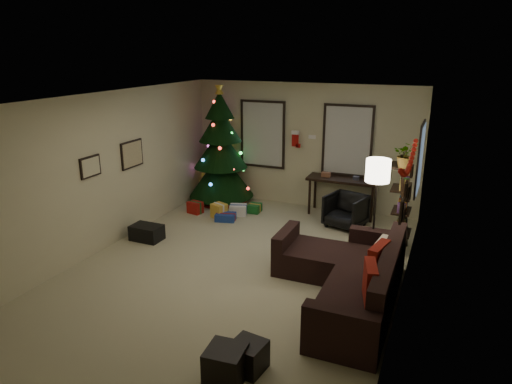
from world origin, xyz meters
TOP-DOWN VIEW (x-y plane):
  - floor at (0.00, 0.00)m, footprint 7.00×7.00m
  - ceiling at (0.00, 0.00)m, footprint 7.00×7.00m
  - wall_back at (0.00, 3.50)m, footprint 5.00×0.00m
  - wall_front at (0.00, -3.50)m, footprint 5.00×0.00m
  - wall_left at (-2.50, 0.00)m, footprint 0.00×7.00m
  - wall_right at (2.50, 0.00)m, footprint 0.00×7.00m
  - window_back_left at (-0.95, 3.47)m, footprint 1.05×0.06m
  - window_back_right at (0.95, 3.47)m, footprint 1.05×0.06m
  - window_right_wall at (2.47, 2.55)m, footprint 0.06×0.90m
  - christmas_tree at (-1.81, 3.06)m, footprint 1.47×1.47m
  - presents at (-1.27, 2.20)m, footprint 1.43×1.00m
  - sofa at (1.84, -0.10)m, footprint 1.87×2.72m
  - pillow_red_a at (2.21, -0.80)m, footprint 0.25×0.51m
  - pillow_red_b at (2.21, -0.16)m, footprint 0.23×0.51m
  - pillow_cream at (2.21, 0.14)m, footprint 0.18×0.44m
  - ottoman_near at (1.00, -2.34)m, footprint 0.43×0.43m
  - ottoman_far at (1.15, -2.10)m, footprint 0.40×0.40m
  - desk at (0.96, 3.22)m, footprint 1.48×0.53m
  - desk_chair at (1.18, 2.57)m, footprint 0.79×0.76m
  - bookshelf at (2.30, 1.80)m, footprint 0.30×0.52m
  - potted_plant at (2.30, 1.50)m, footprint 0.55×0.49m
  - floor_lamp at (1.95, 1.02)m, footprint 0.38×0.38m
  - art_map at (-2.48, 0.80)m, footprint 0.04×0.60m
  - art_abstract at (-2.48, -0.29)m, footprint 0.04×0.45m
  - gallery at (2.48, -0.07)m, footprint 0.03×1.25m
  - garland at (2.45, 0.13)m, footprint 0.08×1.90m
  - stocking_left at (-0.14, 3.35)m, footprint 0.20×0.05m
  - stocking_right at (0.19, 3.53)m, footprint 0.20×0.05m
  - storage_bin at (-2.04, 0.49)m, footprint 0.56×0.38m

SIDE VIEW (x-z plane):
  - floor at x=0.00m, z-range 0.00..0.00m
  - presents at x=-1.27m, z-range -0.04..0.26m
  - storage_bin at x=-2.04m, z-range 0.00..0.28m
  - ottoman_far at x=1.15m, z-range 0.00..0.34m
  - ottoman_near at x=1.00m, z-range 0.00..0.38m
  - sofa at x=1.84m, z-range -0.15..0.72m
  - desk_chair at x=1.18m, z-range 0.00..0.66m
  - pillow_cream at x=2.21m, z-range 0.42..0.84m
  - pillow_red_a at x=2.21m, z-range 0.39..0.89m
  - pillow_red_b at x=2.21m, z-range 0.39..0.89m
  - desk at x=0.96m, z-range 0.31..1.10m
  - bookshelf at x=2.30m, z-range -0.03..1.74m
  - christmas_tree at x=-1.81m, z-range -0.23..2.49m
  - wall_left at x=-2.50m, z-range -2.15..4.85m
  - wall_right at x=2.50m, z-range -2.15..4.85m
  - wall_back at x=0.00m, z-range -1.15..3.85m
  - wall_front at x=0.00m, z-range -1.15..3.85m
  - stocking_right at x=0.19m, z-range 1.26..1.62m
  - floor_lamp at x=1.95m, z-range 0.60..2.37m
  - window_right_wall at x=2.47m, z-range 0.85..2.15m
  - art_map at x=-2.48m, z-range 1.26..1.76m
  - art_abstract at x=-2.48m, z-range 1.35..1.70m
  - stocking_left at x=-0.14m, z-range 1.35..1.71m
  - window_back_left at x=-0.95m, z-range 0.80..2.30m
  - window_back_right at x=0.95m, z-range 0.80..2.30m
  - gallery at x=2.48m, z-range 1.30..1.84m
  - potted_plant at x=2.30m, z-range 1.56..2.12m
  - garland at x=2.45m, z-range 1.83..2.13m
  - ceiling at x=0.00m, z-range 2.70..2.70m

